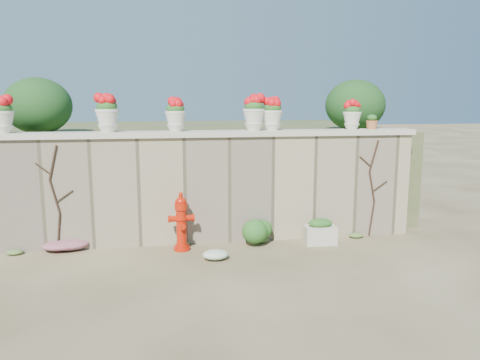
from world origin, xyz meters
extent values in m
plane|color=brown|center=(0.00, 0.00, 0.00)|extent=(80.00, 80.00, 0.00)
cube|color=#978764|center=(0.00, 1.80, 1.00)|extent=(8.00, 0.40, 2.00)
cube|color=beige|center=(0.00, 1.80, 2.05)|extent=(8.10, 0.52, 0.10)
cube|color=#384C23|center=(0.00, 5.00, 1.00)|extent=(9.00, 6.00, 2.00)
ellipsoid|color=#143814|center=(-3.20, 3.00, 2.55)|extent=(1.30, 1.30, 1.10)
ellipsoid|color=#143814|center=(3.40, 3.00, 2.55)|extent=(1.30, 1.30, 1.10)
cylinder|color=black|center=(-2.66, 1.58, 0.35)|extent=(0.12, 0.04, 0.70)
cylinder|color=black|center=(-2.69, 1.58, 1.00)|extent=(0.17, 0.04, 0.61)
cylinder|color=black|center=(-2.67, 1.58, 1.60)|extent=(0.18, 0.04, 0.61)
cylinder|color=black|center=(-2.52, 1.58, 1.00)|extent=(0.30, 0.02, 0.22)
cylinder|color=black|center=(-2.85, 1.58, 1.50)|extent=(0.25, 0.02, 0.21)
cylinder|color=black|center=(3.24, 1.58, 0.35)|extent=(0.12, 0.04, 0.70)
cylinder|color=black|center=(3.22, 1.58, 1.00)|extent=(0.17, 0.04, 0.61)
cylinder|color=black|center=(3.23, 1.58, 1.60)|extent=(0.18, 0.04, 0.61)
cylinder|color=black|center=(3.38, 1.58, 1.00)|extent=(0.30, 0.02, 0.22)
cylinder|color=black|center=(3.05, 1.58, 1.50)|extent=(0.25, 0.02, 0.21)
cylinder|color=red|center=(-0.50, 1.31, 0.03)|extent=(0.30, 0.30, 0.05)
cylinder|color=red|center=(-0.50, 1.31, 0.43)|extent=(0.18, 0.18, 0.66)
cylinder|color=red|center=(-0.50, 1.31, 0.59)|extent=(0.22, 0.22, 0.04)
cylinder|color=red|center=(-0.50, 1.31, 0.81)|extent=(0.22, 0.22, 0.13)
ellipsoid|color=red|center=(-0.50, 1.31, 0.92)|extent=(0.20, 0.20, 0.15)
cylinder|color=red|center=(-0.50, 1.31, 1.00)|extent=(0.07, 0.07, 0.11)
cylinder|color=red|center=(-0.65, 1.30, 0.59)|extent=(0.16, 0.12, 0.11)
cylinder|color=red|center=(-0.36, 1.32, 0.59)|extent=(0.16, 0.12, 0.11)
cylinder|color=red|center=(-0.50, 1.19, 0.48)|extent=(0.10, 0.11, 0.10)
cube|color=beige|center=(2.07, 1.25, 0.17)|extent=(0.59, 0.36, 0.34)
ellipsoid|color=#1E5119|center=(2.07, 1.25, 0.40)|extent=(0.46, 0.29, 0.17)
ellipsoid|color=#1E5119|center=(0.87, 1.33, 0.32)|extent=(0.68, 0.61, 0.64)
ellipsoid|color=#CB2881|center=(-2.56, 1.55, 0.13)|extent=(0.97, 0.65, 0.26)
ellipsoid|color=white|center=(0.02, 0.73, 0.10)|extent=(0.57, 0.45, 0.20)
ellipsoid|color=#1E5119|center=(-3.50, 1.80, 2.52)|extent=(0.34, 0.34, 0.20)
ellipsoid|color=red|center=(-3.50, 1.80, 2.61)|extent=(0.30, 0.30, 0.21)
ellipsoid|color=#1E5119|center=(-1.75, 1.80, 2.55)|extent=(0.36, 0.36, 0.22)
ellipsoid|color=red|center=(-1.75, 1.80, 2.65)|extent=(0.32, 0.32, 0.23)
ellipsoid|color=#1E5119|center=(-0.55, 1.80, 2.51)|extent=(0.33, 0.33, 0.20)
ellipsoid|color=red|center=(-0.55, 1.80, 2.59)|extent=(0.29, 0.29, 0.21)
ellipsoid|color=#1E5119|center=(0.90, 1.80, 2.55)|extent=(0.36, 0.36, 0.22)
ellipsoid|color=red|center=(0.90, 1.80, 2.64)|extent=(0.32, 0.32, 0.23)
ellipsoid|color=#1E5119|center=(1.26, 1.80, 2.52)|extent=(0.33, 0.33, 0.20)
ellipsoid|color=red|center=(1.26, 1.80, 2.60)|extent=(0.29, 0.29, 0.21)
ellipsoid|color=#1E5119|center=(2.84, 1.80, 2.48)|extent=(0.30, 0.30, 0.18)
ellipsoid|color=red|center=(2.84, 1.80, 2.55)|extent=(0.27, 0.27, 0.19)
ellipsoid|color=#1E5119|center=(3.25, 1.80, 2.31)|extent=(0.19, 0.19, 0.13)
camera|label=1|loc=(-0.78, -6.84, 2.69)|focal=35.00mm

